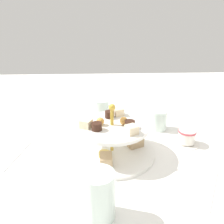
{
  "coord_description": "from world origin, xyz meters",
  "views": [
    {
      "loc": [
        0.59,
        -0.03,
        0.38
      ],
      "look_at": [
        0.0,
        0.0,
        0.14
      ],
      "focal_mm": 34.51,
      "sensor_mm": 36.0,
      "label": 1
    }
  ],
  "objects_px": {
    "water_glass_tall_right": "(99,196)",
    "butter_knife_right": "(212,188)",
    "tiered_serving_stand": "(112,140)",
    "water_glass_mid_back": "(102,112)",
    "teacup_with_saucer": "(186,137)",
    "butter_knife_left": "(17,155)",
    "water_glass_short_left": "(158,120)"
  },
  "relations": [
    {
      "from": "water_glass_tall_right",
      "to": "butter_knife_right",
      "type": "bearing_deg",
      "value": 103.74
    },
    {
      "from": "butter_knife_right",
      "to": "tiered_serving_stand",
      "type": "bearing_deg",
      "value": 86.91
    },
    {
      "from": "tiered_serving_stand",
      "to": "water_glass_mid_back",
      "type": "relative_size",
      "value": 2.68
    },
    {
      "from": "teacup_with_saucer",
      "to": "butter_knife_left",
      "type": "distance_m",
      "value": 0.55
    },
    {
      "from": "water_glass_tall_right",
      "to": "water_glass_mid_back",
      "type": "distance_m",
      "value": 0.46
    },
    {
      "from": "water_glass_tall_right",
      "to": "butter_knife_right",
      "type": "distance_m",
      "value": 0.29
    },
    {
      "from": "butter_knife_left",
      "to": "water_glass_short_left",
      "type": "bearing_deg",
      "value": 118.36
    },
    {
      "from": "water_glass_short_left",
      "to": "teacup_with_saucer",
      "type": "height_order",
      "value": "water_glass_short_left"
    },
    {
      "from": "water_glass_short_left",
      "to": "water_glass_tall_right",
      "type": "bearing_deg",
      "value": -29.27
    },
    {
      "from": "butter_knife_left",
      "to": "water_glass_mid_back",
      "type": "relative_size",
      "value": 1.68
    },
    {
      "from": "water_glass_tall_right",
      "to": "teacup_with_saucer",
      "type": "distance_m",
      "value": 0.41
    },
    {
      "from": "water_glass_tall_right",
      "to": "teacup_with_saucer",
      "type": "height_order",
      "value": "water_glass_tall_right"
    },
    {
      "from": "tiered_serving_stand",
      "to": "water_glass_mid_back",
      "type": "bearing_deg",
      "value": -172.12
    },
    {
      "from": "teacup_with_saucer",
      "to": "butter_knife_right",
      "type": "distance_m",
      "value": 0.22
    },
    {
      "from": "water_glass_short_left",
      "to": "butter_knife_left",
      "type": "distance_m",
      "value": 0.51
    },
    {
      "from": "water_glass_short_left",
      "to": "teacup_with_saucer",
      "type": "bearing_deg",
      "value": 30.18
    },
    {
      "from": "butter_knife_left",
      "to": "water_glass_mid_back",
      "type": "distance_m",
      "value": 0.35
    },
    {
      "from": "tiered_serving_stand",
      "to": "butter_knife_left",
      "type": "height_order",
      "value": "tiered_serving_stand"
    },
    {
      "from": "butter_knife_left",
      "to": "teacup_with_saucer",
      "type": "bearing_deg",
      "value": 104.46
    },
    {
      "from": "water_glass_mid_back",
      "to": "tiered_serving_stand",
      "type": "bearing_deg",
      "value": 7.88
    },
    {
      "from": "tiered_serving_stand",
      "to": "butter_knife_left",
      "type": "relative_size",
      "value": 1.59
    },
    {
      "from": "tiered_serving_stand",
      "to": "water_glass_short_left",
      "type": "xyz_separation_m",
      "value": [
        -0.16,
        0.19,
        -0.01
      ]
    },
    {
      "from": "water_glass_mid_back",
      "to": "butter_knife_left",
      "type": "bearing_deg",
      "value": -50.05
    },
    {
      "from": "tiered_serving_stand",
      "to": "butter_knife_right",
      "type": "height_order",
      "value": "tiered_serving_stand"
    },
    {
      "from": "butter_knife_right",
      "to": "water_glass_mid_back",
      "type": "bearing_deg",
      "value": 67.38
    },
    {
      "from": "water_glass_mid_back",
      "to": "butter_knife_right",
      "type": "bearing_deg",
      "value": 34.37
    },
    {
      "from": "teacup_with_saucer",
      "to": "butter_knife_left",
      "type": "relative_size",
      "value": 0.53
    },
    {
      "from": "tiered_serving_stand",
      "to": "water_glass_short_left",
      "type": "height_order",
      "value": "tiered_serving_stand"
    },
    {
      "from": "butter_knife_left",
      "to": "butter_knife_right",
      "type": "distance_m",
      "value": 0.56
    },
    {
      "from": "tiered_serving_stand",
      "to": "butter_knife_left",
      "type": "bearing_deg",
      "value": -89.51
    },
    {
      "from": "tiered_serving_stand",
      "to": "teacup_with_saucer",
      "type": "xyz_separation_m",
      "value": [
        -0.04,
        0.26,
        -0.02
      ]
    },
    {
      "from": "butter_knife_right",
      "to": "water_glass_short_left",
      "type": "bearing_deg",
      "value": 41.87
    }
  ]
}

